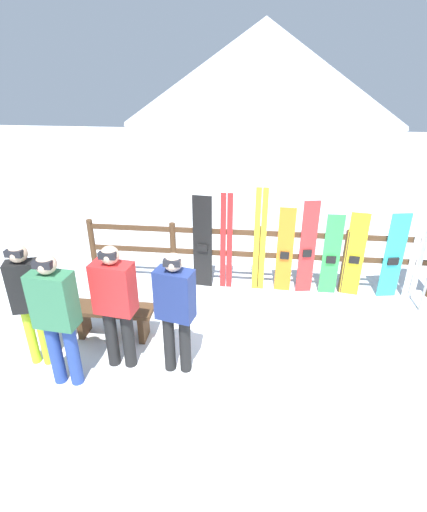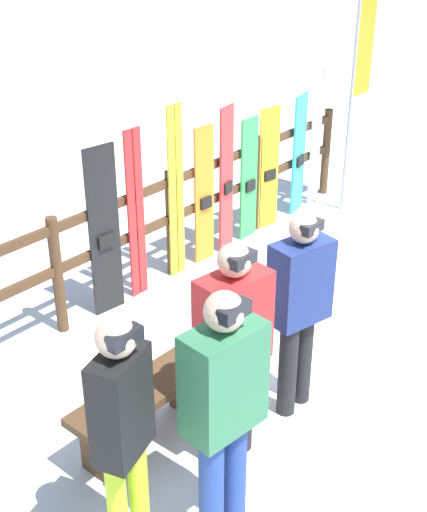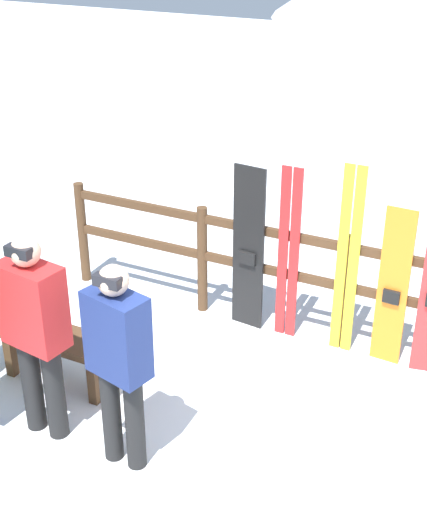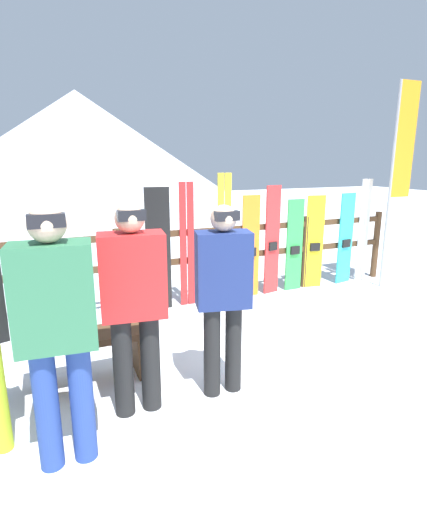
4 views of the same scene
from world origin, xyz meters
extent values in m
plane|color=white|center=(0.00, 0.00, 0.00)|extent=(40.00, 40.00, 0.00)
cone|color=silver|center=(0.00, 24.01, 3.00)|extent=(18.00, 18.00, 6.00)
cylinder|color=#4C331E|center=(-2.81, 2.01, 0.55)|extent=(0.10, 0.10, 1.09)
cylinder|color=#4C331E|center=(-1.41, 2.01, 0.55)|extent=(0.10, 0.10, 1.09)
cylinder|color=#4C331E|center=(0.00, 2.01, 0.55)|extent=(0.10, 0.10, 1.09)
cylinder|color=#4C331E|center=(1.41, 2.01, 0.55)|extent=(0.10, 0.10, 1.09)
cube|color=#4C331E|center=(0.00, 2.01, 0.60)|extent=(5.63, 0.05, 0.08)
cube|color=#4C331E|center=(0.00, 2.01, 0.99)|extent=(5.63, 0.05, 0.08)
cube|color=#4C331E|center=(-1.94, 0.42, 0.44)|extent=(1.14, 0.36, 0.06)
cube|color=#4C331E|center=(-2.37, 0.42, 0.20)|extent=(0.08, 0.29, 0.41)
cube|color=#4C331E|center=(-1.51, 0.42, 0.20)|extent=(0.08, 0.29, 0.41)
cylinder|color=black|center=(-1.75, -0.12, 0.40)|extent=(0.15, 0.15, 0.79)
cylinder|color=black|center=(-1.54, -0.12, 0.40)|extent=(0.15, 0.15, 0.79)
cube|color=red|center=(-1.64, -0.12, 1.11)|extent=(0.50, 0.32, 0.63)
sphere|color=#D8B293|center=(-1.64, -0.12, 1.53)|extent=(0.21, 0.21, 0.21)
cube|color=black|center=(-1.64, -0.19, 1.55)|extent=(0.19, 0.08, 0.08)
cylinder|color=black|center=(-1.02, -0.14, 0.39)|extent=(0.14, 0.14, 0.77)
cylinder|color=black|center=(-0.83, -0.14, 0.39)|extent=(0.14, 0.14, 0.77)
cube|color=navy|center=(-0.93, -0.14, 1.08)|extent=(0.48, 0.33, 0.61)
sphere|color=#D8B293|center=(-0.93, -0.14, 1.49)|extent=(0.21, 0.21, 0.21)
cube|color=black|center=(-0.93, -0.20, 1.51)|extent=(0.19, 0.07, 0.07)
cylinder|color=navy|center=(-2.29, -0.50, 0.41)|extent=(0.15, 0.15, 0.82)
cylinder|color=navy|center=(-2.08, -0.50, 0.41)|extent=(0.15, 0.15, 0.82)
cube|color=#33724C|center=(-2.18, -0.50, 1.14)|extent=(0.49, 0.30, 0.65)
sphere|color=#D8B293|center=(-2.18, -0.50, 1.57)|extent=(0.22, 0.22, 0.22)
cube|color=black|center=(-2.18, -0.56, 1.60)|extent=(0.20, 0.08, 0.08)
cylinder|color=#B7D826|center=(-2.75, -0.21, 0.40)|extent=(0.12, 0.12, 0.80)
cylinder|color=#B7D826|center=(-2.59, -0.21, 0.40)|extent=(0.12, 0.12, 0.80)
cube|color=black|center=(-2.67, -0.21, 1.11)|extent=(0.41, 0.30, 0.63)
sphere|color=#D8B293|center=(-2.67, -0.21, 1.54)|extent=(0.22, 0.22, 0.22)
cube|color=black|center=(-2.67, -0.27, 1.56)|extent=(0.19, 0.08, 0.08)
cube|color=black|center=(-0.90, 1.95, 0.80)|extent=(0.32, 0.06, 1.60)
cube|color=black|center=(-0.90, 1.93, 0.72)|extent=(0.18, 0.05, 0.12)
cube|color=red|center=(-0.57, 1.96, 0.83)|extent=(0.09, 0.02, 1.65)
cube|color=red|center=(-0.46, 1.96, 0.83)|extent=(0.09, 0.02, 1.65)
cube|color=yellow|center=(-0.03, 1.96, 0.88)|extent=(0.09, 0.02, 1.76)
cube|color=yellow|center=(0.08, 1.96, 0.88)|extent=(0.09, 0.02, 1.76)
cube|color=orange|center=(0.43, 1.95, 0.73)|extent=(0.26, 0.04, 1.45)
cube|color=black|center=(0.43, 1.93, 0.65)|extent=(0.14, 0.04, 0.12)
cube|color=red|center=(0.78, 1.95, 0.79)|extent=(0.26, 0.07, 1.58)
cube|color=black|center=(0.78, 1.93, 0.71)|extent=(0.14, 0.06, 0.12)
cube|color=green|center=(1.17, 1.95, 0.68)|extent=(0.27, 0.03, 1.37)
cube|color=black|center=(1.17, 1.93, 0.62)|extent=(0.15, 0.03, 0.12)
cube|color=yellow|center=(1.52, 1.95, 0.71)|extent=(0.29, 0.07, 1.41)
cube|color=black|center=(1.52, 1.93, 0.63)|extent=(0.16, 0.06, 0.12)
cube|color=#2DBFCC|center=(2.12, 1.95, 0.71)|extent=(0.31, 0.08, 1.43)
cube|color=black|center=(2.12, 1.93, 0.64)|extent=(0.17, 0.06, 0.12)
cube|color=white|center=(2.41, 1.96, 0.82)|extent=(0.09, 0.02, 1.63)
cube|color=white|center=(2.52, 1.96, 0.82)|extent=(0.09, 0.02, 1.63)
camera|label=1|loc=(-0.06, -3.94, 3.44)|focal=28.00mm
camera|label=2|loc=(-4.58, -2.48, 3.51)|focal=50.00mm
camera|label=3|loc=(1.42, -3.41, 3.65)|focal=50.00mm
camera|label=4|loc=(-2.18, -2.92, 1.93)|focal=28.00mm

